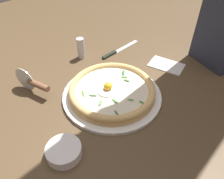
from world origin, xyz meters
The scene contains 8 objects.
ground_plane centered at (0.00, 0.00, -0.01)m, with size 2.40×2.40×0.03m, color brown.
pizza_plate centered at (0.01, 0.01, 0.01)m, with size 0.35×0.35×0.01m, color white.
pizza centered at (0.01, 0.01, 0.03)m, with size 0.30×0.30×0.05m.
side_bowl centered at (-0.26, -0.06, 0.02)m, with size 0.10×0.10×0.03m, color white.
pizza_cutter centered at (-0.17, 0.22, 0.04)m, with size 0.05×0.15×0.09m.
table_knife centered at (0.23, 0.20, 0.00)m, with size 0.23×0.02×0.01m.
folded_napkin centered at (0.30, -0.03, 0.00)m, with size 0.14×0.09×0.01m, color white.
pepper_shaker centered at (0.10, 0.28, 0.05)m, with size 0.03×0.03×0.09m, color silver.
Camera 1 is at (-0.40, -0.38, 0.53)m, focal length 34.70 mm.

